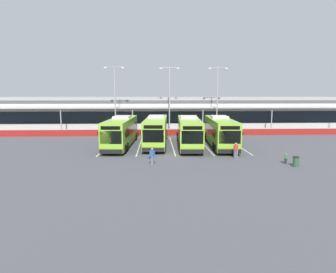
{
  "coord_description": "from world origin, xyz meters",
  "views": [
    {
      "loc": [
        -2.0,
        -29.2,
        6.54
      ],
      "look_at": [
        -0.66,
        3.0,
        1.6
      ],
      "focal_mm": 29.53,
      "sensor_mm": 36.0,
      "label": 1
    }
  ],
  "objects_px": {
    "litter_bin": "(296,162)",
    "coach_bus_leftmost": "(121,132)",
    "pedestrian_in_dark_coat": "(236,150)",
    "pedestrian_child": "(286,158)",
    "pedestrian_with_handbag": "(152,156)",
    "lamp_post_west": "(115,96)",
    "coach_bus_centre": "(189,132)",
    "lamp_post_east": "(217,96)",
    "coach_bus_left_centre": "(156,131)",
    "coach_bus_right_centre": "(220,132)",
    "lamp_post_centre": "(169,96)"
  },
  "relations": [
    {
      "from": "lamp_post_east",
      "to": "coach_bus_left_centre",
      "type": "bearing_deg",
      "value": -133.76
    },
    {
      "from": "coach_bus_right_centre",
      "to": "lamp_post_east",
      "type": "xyz_separation_m",
      "value": [
        2.12,
        11.8,
        4.5
      ]
    },
    {
      "from": "lamp_post_west",
      "to": "coach_bus_right_centre",
      "type": "bearing_deg",
      "value": -37.21
    },
    {
      "from": "pedestrian_child",
      "to": "lamp_post_centre",
      "type": "xyz_separation_m",
      "value": [
        -10.06,
        21.34,
        5.75
      ]
    },
    {
      "from": "lamp_post_centre",
      "to": "coach_bus_centre",
      "type": "bearing_deg",
      "value": -80.78
    },
    {
      "from": "coach_bus_right_centre",
      "to": "lamp_post_east",
      "type": "distance_m",
      "value": 12.81
    },
    {
      "from": "litter_bin",
      "to": "coach_bus_leftmost",
      "type": "bearing_deg",
      "value": 147.67
    },
    {
      "from": "coach_bus_leftmost",
      "to": "coach_bus_left_centre",
      "type": "height_order",
      "value": "same"
    },
    {
      "from": "lamp_post_west",
      "to": "lamp_post_east",
      "type": "bearing_deg",
      "value": 1.85
    },
    {
      "from": "coach_bus_right_centre",
      "to": "lamp_post_west",
      "type": "xyz_separation_m",
      "value": [
        -14.82,
        11.25,
        4.5
      ]
    },
    {
      "from": "pedestrian_with_handbag",
      "to": "lamp_post_west",
      "type": "height_order",
      "value": "lamp_post_west"
    },
    {
      "from": "pedestrian_child",
      "to": "lamp_post_west",
      "type": "height_order",
      "value": "lamp_post_west"
    },
    {
      "from": "pedestrian_in_dark_coat",
      "to": "lamp_post_centre",
      "type": "distance_m",
      "value": 20.48
    },
    {
      "from": "coach_bus_right_centre",
      "to": "litter_bin",
      "type": "bearing_deg",
      "value": -66.27
    },
    {
      "from": "pedestrian_in_dark_coat",
      "to": "lamp_post_west",
      "type": "bearing_deg",
      "value": 129.43
    },
    {
      "from": "coach_bus_centre",
      "to": "lamp_post_east",
      "type": "relative_size",
      "value": 1.12
    },
    {
      "from": "coach_bus_left_centre",
      "to": "litter_bin",
      "type": "distance_m",
      "value": 17.25
    },
    {
      "from": "coach_bus_centre",
      "to": "coach_bus_right_centre",
      "type": "distance_m",
      "value": 3.96
    },
    {
      "from": "coach_bus_centre",
      "to": "lamp_post_east",
      "type": "distance_m",
      "value": 13.97
    },
    {
      "from": "litter_bin",
      "to": "lamp_post_west",
      "type": "bearing_deg",
      "value": 131.8
    },
    {
      "from": "coach_bus_centre",
      "to": "pedestrian_with_handbag",
      "type": "height_order",
      "value": "coach_bus_centre"
    },
    {
      "from": "pedestrian_in_dark_coat",
      "to": "lamp_post_east",
      "type": "relative_size",
      "value": 0.15
    },
    {
      "from": "coach_bus_right_centre",
      "to": "pedestrian_with_handbag",
      "type": "bearing_deg",
      "value": -132.43
    },
    {
      "from": "coach_bus_left_centre",
      "to": "lamp_post_centre",
      "type": "bearing_deg",
      "value": 78.46
    },
    {
      "from": "coach_bus_left_centre",
      "to": "coach_bus_right_centre",
      "type": "xyz_separation_m",
      "value": [
        8.1,
        -1.13,
        0.0
      ]
    },
    {
      "from": "pedestrian_in_dark_coat",
      "to": "coach_bus_centre",
      "type": "bearing_deg",
      "value": 120.27
    },
    {
      "from": "coach_bus_leftmost",
      "to": "pedestrian_in_dark_coat",
      "type": "relative_size",
      "value": 7.58
    },
    {
      "from": "coach_bus_right_centre",
      "to": "pedestrian_child",
      "type": "distance_m",
      "value": 10.35
    },
    {
      "from": "pedestrian_with_handbag",
      "to": "litter_bin",
      "type": "height_order",
      "value": "pedestrian_with_handbag"
    },
    {
      "from": "pedestrian_with_handbag",
      "to": "lamp_post_west",
      "type": "distance_m",
      "value": 22.18
    },
    {
      "from": "coach_bus_right_centre",
      "to": "pedestrian_in_dark_coat",
      "type": "distance_m",
      "value": 6.94
    },
    {
      "from": "coach_bus_right_centre",
      "to": "lamp_post_west",
      "type": "height_order",
      "value": "lamp_post_west"
    },
    {
      "from": "coach_bus_centre",
      "to": "pedestrian_in_dark_coat",
      "type": "xyz_separation_m",
      "value": [
        4.05,
        -6.94,
        -0.91
      ]
    },
    {
      "from": "coach_bus_leftmost",
      "to": "lamp_post_east",
      "type": "relative_size",
      "value": 1.12
    },
    {
      "from": "coach_bus_left_centre",
      "to": "pedestrian_with_handbag",
      "type": "bearing_deg",
      "value": -92.2
    },
    {
      "from": "lamp_post_east",
      "to": "pedestrian_with_handbag",
      "type": "bearing_deg",
      "value": -116.72
    },
    {
      "from": "lamp_post_west",
      "to": "lamp_post_centre",
      "type": "distance_m",
      "value": 8.95
    },
    {
      "from": "pedestrian_in_dark_coat",
      "to": "pedestrian_child",
      "type": "height_order",
      "value": "pedestrian_in_dark_coat"
    },
    {
      "from": "coach_bus_leftmost",
      "to": "lamp_post_centre",
      "type": "relative_size",
      "value": 1.12
    },
    {
      "from": "pedestrian_in_dark_coat",
      "to": "pedestrian_with_handbag",
      "type": "bearing_deg",
      "value": -164.26
    },
    {
      "from": "coach_bus_leftmost",
      "to": "coach_bus_centre",
      "type": "height_order",
      "value": "same"
    },
    {
      "from": "pedestrian_child",
      "to": "lamp_post_east",
      "type": "xyz_separation_m",
      "value": [
        -2.05,
        21.2,
        5.75
      ]
    },
    {
      "from": "coach_bus_centre",
      "to": "litter_bin",
      "type": "relative_size",
      "value": 13.2
    },
    {
      "from": "pedestrian_with_handbag",
      "to": "coach_bus_right_centre",
      "type": "bearing_deg",
      "value": 47.57
    },
    {
      "from": "coach_bus_right_centre",
      "to": "lamp_post_centre",
      "type": "height_order",
      "value": "lamp_post_centre"
    },
    {
      "from": "coach_bus_leftmost",
      "to": "lamp_post_west",
      "type": "bearing_deg",
      "value": 101.83
    },
    {
      "from": "pedestrian_in_dark_coat",
      "to": "lamp_post_centre",
      "type": "bearing_deg",
      "value": 107.62
    },
    {
      "from": "coach_bus_leftmost",
      "to": "litter_bin",
      "type": "xyz_separation_m",
      "value": [
        17.15,
        -10.85,
        -1.32
      ]
    },
    {
      "from": "coach_bus_left_centre",
      "to": "lamp_post_west",
      "type": "relative_size",
      "value": 1.12
    },
    {
      "from": "coach_bus_centre",
      "to": "coach_bus_leftmost",
      "type": "bearing_deg",
      "value": 177.86
    }
  ]
}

